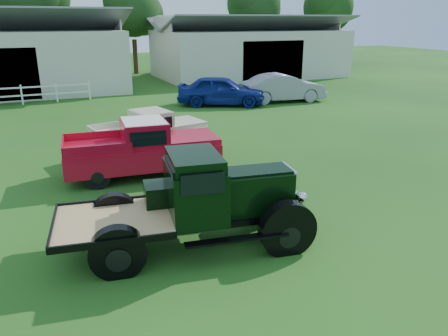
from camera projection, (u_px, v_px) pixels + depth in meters
name	position (u px, v px, depth m)	size (l,w,h in m)	color
ground	(236.00, 221.00, 11.31)	(120.00, 120.00, 0.00)	#1B4114
shed_right	(249.00, 47.00, 39.18)	(16.80, 9.20, 5.20)	#A7A295
tree_b	(25.00, 9.00, 37.37)	(6.90, 6.90, 11.50)	black
tree_c	(133.00, 24.00, 40.34)	(5.40, 5.40, 9.00)	black
tree_d	(253.00, 19.00, 45.99)	(6.00, 6.00, 10.00)	black
tree_e	(327.00, 21.00, 47.38)	(5.70, 5.70, 9.50)	black
vintage_flatbed	(191.00, 201.00, 9.74)	(5.58, 2.21, 2.21)	black
red_pickup	(142.00, 148.00, 14.36)	(5.16, 1.98, 1.88)	#B10B22
white_pickup	(150.00, 133.00, 16.68)	(4.51, 1.75, 1.66)	beige
misc_car_blue	(221.00, 91.00, 26.19)	(2.09, 5.20, 1.77)	navy
misc_car_grey	(283.00, 88.00, 27.38)	(1.83, 5.25, 1.73)	gray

